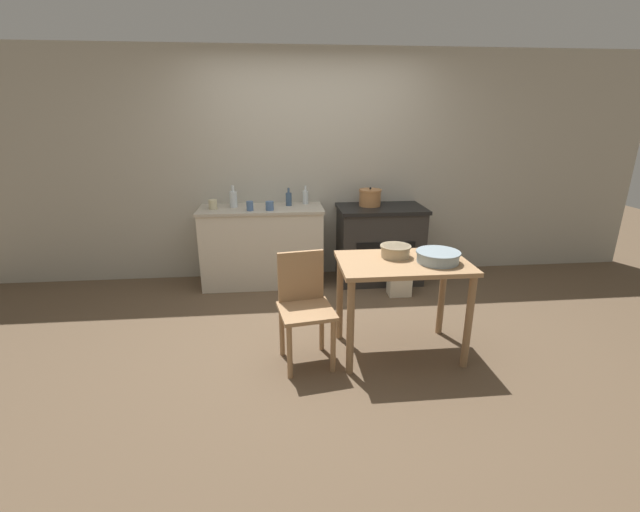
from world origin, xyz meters
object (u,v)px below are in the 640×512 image
object	(u,v)px
cup_center_left	(270,206)
cup_center	(250,206)
bottle_left	(306,197)
bottle_mid_left	(289,199)
stock_pot	(370,198)
stove	(379,244)
mixing_bowl_small	(438,256)
mixing_bowl_large	(395,250)
cup_center_right	(213,204)
flour_sack	(400,278)
bottle_far_left	(233,199)
work_table	(402,277)
chair	(304,304)

from	to	relation	value
cup_center_left	cup_center	bearing A→B (deg)	179.17
bottle_left	bottle_mid_left	world-z (taller)	bottle_left
stock_pot	stove	bearing A→B (deg)	-27.00
mixing_bowl_small	mixing_bowl_large	bearing A→B (deg)	150.77
stove	cup_center_right	world-z (taller)	cup_center_right
stock_pot	cup_center_right	bearing A→B (deg)	-177.82
flour_sack	bottle_far_left	distance (m)	2.00
work_table	bottle_far_left	xyz separation A→B (m)	(-1.43, 1.68, 0.32)
stove	bottle_mid_left	size ratio (longest dim) A/B	4.91
mixing_bowl_large	cup_center	size ratio (longest dim) A/B	2.41
cup_center_right	chair	bearing A→B (deg)	-61.88
cup_center	bottle_left	bearing A→B (deg)	26.27
stock_pot	cup_center_right	size ratio (longest dim) A/B	2.50
flour_sack	bottle_far_left	xyz separation A→B (m)	(-1.75, 0.55, 0.79)
stove	chair	bearing A→B (deg)	-120.79
bottle_left	cup_center_left	xyz separation A→B (m)	(-0.40, -0.30, -0.03)
mixing_bowl_small	bottle_mid_left	bearing A→B (deg)	121.40
work_table	mixing_bowl_large	distance (m)	0.22
stove	flour_sack	xyz separation A→B (m)	(0.12, -0.48, -0.25)
flour_sack	cup_center_right	xyz separation A→B (m)	(-1.97, 0.47, 0.74)
chair	cup_center	xyz separation A→B (m)	(-0.47, 1.52, 0.46)
cup_center_left	chair	bearing A→B (deg)	-80.10
bottle_left	cup_center_left	distance (m)	0.51
mixing_bowl_small	work_table	bearing A→B (deg)	167.73
cup_center	cup_center_right	size ratio (longest dim) A/B	1.00
cup_center	mixing_bowl_small	bearing A→B (deg)	-45.84
cup_center	chair	bearing A→B (deg)	-72.70
cup_center_left	cup_center	distance (m)	0.21
flour_sack	bottle_left	bearing A→B (deg)	145.53
stove	bottle_left	world-z (taller)	bottle_left
bottle_mid_left	flour_sack	bearing A→B (deg)	-26.73
cup_center	bottle_mid_left	bearing A→B (deg)	28.19
bottle_mid_left	cup_center_right	xyz separation A→B (m)	(-0.82, -0.11, -0.03)
bottle_far_left	cup_center	bearing A→B (deg)	-46.61
chair	mixing_bowl_small	bearing A→B (deg)	-10.11
stock_pot	bottle_left	xyz separation A→B (m)	(-0.72, 0.12, -0.00)
flour_sack	bottle_far_left	bearing A→B (deg)	162.49
stock_pot	bottle_left	bearing A→B (deg)	170.63
flour_sack	mixing_bowl_small	distance (m)	1.35
stove	stock_pot	xyz separation A→B (m)	(-0.12, 0.06, 0.53)
bottle_mid_left	cup_center_left	distance (m)	0.31
chair	flour_sack	xyz separation A→B (m)	(1.10, 1.16, -0.28)
stock_pot	bottle_left	world-z (taller)	bottle_left
stock_pot	chair	bearing A→B (deg)	-116.82
flour_sack	bottle_left	world-z (taller)	bottle_left
stock_pot	mixing_bowl_small	world-z (taller)	stock_pot
chair	mixing_bowl_small	distance (m)	1.08
flour_sack	bottle_mid_left	size ratio (longest dim) A/B	1.94
stove	stock_pot	distance (m)	0.54
work_table	cup_center	world-z (taller)	cup_center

